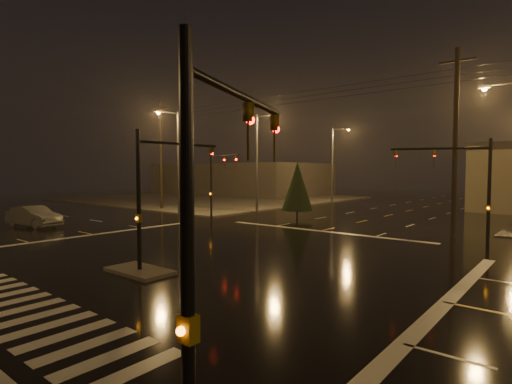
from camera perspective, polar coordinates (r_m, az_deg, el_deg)
ground at (r=20.25m, az=-6.79°, el=-9.17°), size 140.00×140.00×0.00m
sidewalk_nw at (r=62.36m, az=-6.16°, el=-0.88°), size 36.00×36.00×0.12m
median_island at (r=17.76m, az=-16.27°, el=-10.76°), size 3.00×1.60×0.15m
crosswalk at (r=15.61m, az=-31.99°, el=-13.29°), size 15.00×2.60×0.01m
stop_bar_far at (r=28.87m, az=9.17°, el=-5.52°), size 16.00×0.50×0.01m
commercial_block at (r=74.40m, az=-2.31°, el=1.87°), size 30.00×18.00×5.60m
signal_mast_median at (r=17.81m, az=-13.98°, el=1.27°), size 0.25×4.59×6.00m
signal_mast_ne at (r=24.36m, az=27.92°, el=1.54°), size 4.84×1.86×6.00m
signal_mast_nw at (r=33.68m, az=-5.68°, el=2.18°), size 4.84×1.86×6.00m
signal_mast_se at (r=5.70m, az=-5.92°, el=-2.58°), size 1.55×3.87×6.00m
streetlight_1 at (r=40.71m, az=0.46°, el=5.17°), size 2.77×0.32×10.00m
streetlight_2 at (r=54.12m, az=11.14°, el=4.57°), size 2.77×0.32×10.00m
streetlight_5 at (r=39.23m, az=-11.38°, el=5.19°), size 0.32×2.77×10.00m
utility_pole_0 at (r=45.69m, az=-13.46°, el=5.26°), size 2.20×0.32×12.00m
utility_pole_1 at (r=28.51m, az=26.59°, el=6.44°), size 2.20×0.32×12.00m
conifer_3 at (r=36.23m, az=5.92°, el=0.83°), size 2.82×2.82×5.11m
car_crossing at (r=34.98m, az=-29.15°, el=-3.06°), size 5.09×2.58×1.60m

